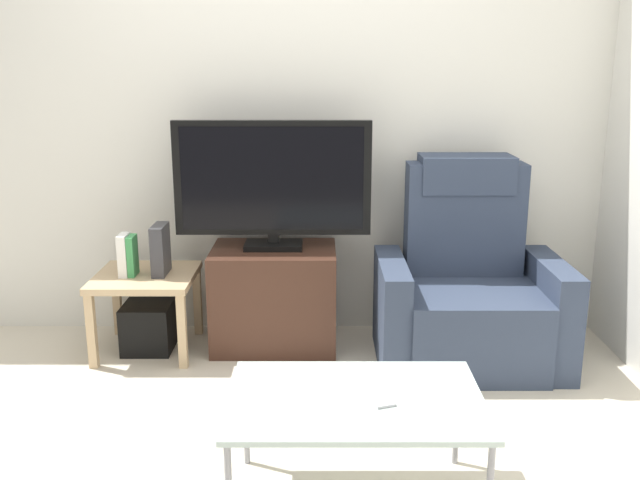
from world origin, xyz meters
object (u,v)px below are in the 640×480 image
(book_leftmost, at_px, (126,255))
(book_middle, at_px, (134,255))
(television, at_px, (274,182))
(game_console, at_px, (162,249))
(cell_phone, at_px, (380,397))
(tv_stand, at_px, (276,297))
(side_table, at_px, (148,286))
(subwoofer_box, at_px, (150,327))
(recliner_armchair, at_px, (470,291))
(coffee_table, at_px, (357,404))

(book_leftmost, distance_m, book_middle, 0.04)
(television, xyz_separation_m, game_console, (-0.61, -0.09, -0.36))
(television, height_order, cell_phone, television)
(tv_stand, relative_size, side_table, 1.28)
(subwoofer_box, bearing_deg, television, 7.92)
(side_table, height_order, book_leftmost, book_leftmost)
(recliner_armchair, relative_size, game_console, 3.94)
(side_table, bearing_deg, cell_phone, -50.71)
(television, distance_m, book_middle, 0.86)
(coffee_table, bearing_deg, recliner_armchair, 63.14)
(tv_stand, height_order, game_console, game_console)
(coffee_table, xyz_separation_m, cell_phone, (0.08, -0.01, 0.03))
(subwoofer_box, xyz_separation_m, cell_phone, (1.17, -1.43, 0.30))
(tv_stand, distance_m, side_table, 0.71)
(television, xyz_separation_m, subwoofer_box, (-0.70, -0.10, -0.81))
(tv_stand, bearing_deg, book_middle, -172.58)
(side_table, bearing_deg, book_leftmost, -168.69)
(tv_stand, relative_size, book_middle, 3.12)
(book_middle, xyz_separation_m, cell_phone, (1.22, -1.41, -0.12))
(subwoofer_box, xyz_separation_m, game_console, (0.09, 0.01, 0.45))
(game_console, xyz_separation_m, coffee_table, (1.00, -1.43, -0.18))
(side_table, relative_size, book_leftmost, 2.35)
(side_table, distance_m, book_leftmost, 0.21)
(book_middle, bearing_deg, book_leftmost, 180.00)
(television, xyz_separation_m, recliner_armchair, (1.06, -0.18, -0.57))
(television, bearing_deg, subwoofer_box, -172.08)
(subwoofer_box, bearing_deg, cell_phone, -50.71)
(side_table, relative_size, game_console, 1.97)
(television, relative_size, side_table, 1.99)
(television, height_order, book_leftmost, television)
(game_console, relative_size, cell_phone, 1.83)
(side_table, height_order, game_console, game_console)
(television, bearing_deg, book_leftmost, -171.65)
(book_leftmost, relative_size, coffee_table, 0.25)
(recliner_armchair, xyz_separation_m, side_table, (-1.76, 0.09, 0.00))
(recliner_armchair, xyz_separation_m, book_middle, (-1.82, 0.07, 0.18))
(book_leftmost, relative_size, game_console, 0.84)
(book_middle, bearing_deg, tv_stand, 7.42)
(game_console, bearing_deg, television, 8.15)
(television, relative_size, book_leftmost, 4.69)
(subwoofer_box, relative_size, book_middle, 1.21)
(tv_stand, distance_m, coffee_table, 1.55)
(coffee_table, distance_m, cell_phone, 0.09)
(side_table, bearing_deg, coffee_table, -52.52)
(subwoofer_box, height_order, book_middle, book_middle)
(subwoofer_box, bearing_deg, tv_stand, 6.40)
(television, bearing_deg, recliner_armchair, -9.89)
(side_table, height_order, coffee_table, side_table)
(tv_stand, distance_m, cell_phone, 1.58)
(television, height_order, coffee_table, television)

